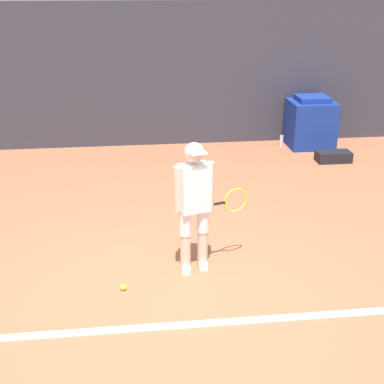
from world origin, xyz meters
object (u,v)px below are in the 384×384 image
Objects in this scene: water_bottle at (281,141)px; tennis_player at (195,202)px; tennis_ball at (123,287)px; equipment_bag at (333,157)px; covered_chair at (310,123)px.

tennis_player is at bearing -116.89° from water_bottle.
tennis_ball is 0.11× the size of equipment_bag.
covered_chair is at bearing 52.96° from tennis_ball.
tennis_player is at bearing -130.42° from equipment_bag.
equipment_bag is at bearing -55.61° from water_bottle.
equipment_bag is at bearing 31.90° from tennis_player.
tennis_player is at bearing 24.60° from tennis_ball.
tennis_player is 5.18m from water_bottle.
tennis_ball is (-0.84, -0.38, -0.82)m from tennis_player.
tennis_ball is 5.88m from water_bottle.
tennis_ball is 0.26× the size of water_bottle.
equipment_bag reaches higher than tennis_ball.
covered_chair is at bearing 39.97° from tennis_player.
covered_chair is 3.88× the size of water_bottle.
covered_chair reaches higher than water_bottle.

